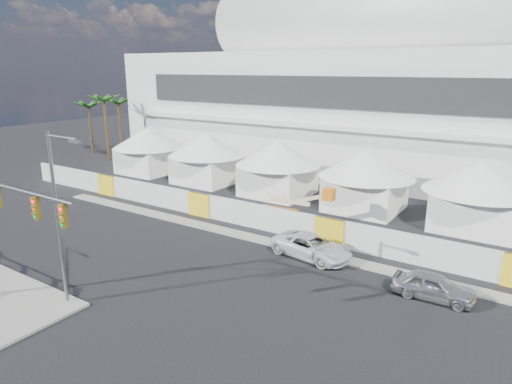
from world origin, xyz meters
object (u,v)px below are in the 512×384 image
Objects in this scene: sedan_silver at (434,286)px; boom_lift at (284,212)px; streetlight_median at (59,208)px; pickup_curb at (312,247)px.

boom_lift reaches higher than sedan_silver.
sedan_silver is 0.47× the size of streetlight_median.
boom_lift is (-13.29, 6.62, 0.15)m from sedan_silver.
boom_lift is (2.76, 18.00, -4.51)m from streetlight_median.
boom_lift is at bearing 61.38° from sedan_silver.
streetlight_median is 18.76m from boom_lift.
streetlight_median is (-7.95, -12.76, 4.63)m from pickup_curb.
pickup_curb is at bearing 58.07° from streetlight_median.
sedan_silver is at bearing -91.18° from pickup_curb.
sedan_silver is 0.78× the size of pickup_curb.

